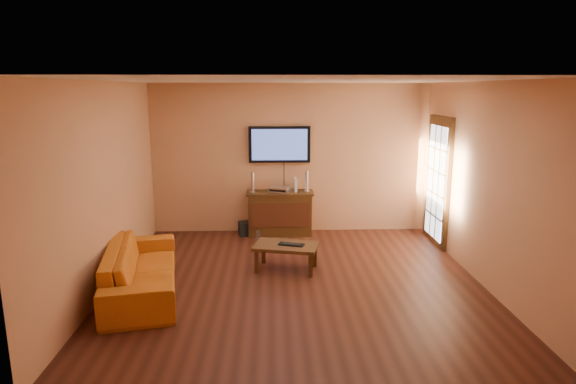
{
  "coord_description": "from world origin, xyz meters",
  "views": [
    {
      "loc": [
        -0.34,
        -6.15,
        2.6
      ],
      "look_at": [
        -0.1,
        0.8,
        1.1
      ],
      "focal_mm": 30.0,
      "sensor_mm": 36.0,
      "label": 1
    }
  ],
  "objects_px": {
    "speaker_left": "(253,183)",
    "game_console": "(296,185)",
    "media_console": "(280,213)",
    "speaker_right": "(307,182)",
    "coffee_table": "(286,248)",
    "subwoofer": "(246,228)",
    "television": "(279,144)",
    "bottle": "(258,237)",
    "keyboard": "(291,244)",
    "sofa": "(141,261)",
    "av_receiver": "(280,189)"
  },
  "relations": [
    {
      "from": "media_console",
      "to": "speaker_right",
      "type": "xyz_separation_m",
      "value": [
        0.48,
        0.04,
        0.56
      ]
    },
    {
      "from": "sofa",
      "to": "speaker_left",
      "type": "relative_size",
      "value": 6.05
    },
    {
      "from": "television",
      "to": "bottle",
      "type": "distance_m",
      "value": 1.69
    },
    {
      "from": "av_receiver",
      "to": "bottle",
      "type": "height_order",
      "value": "av_receiver"
    },
    {
      "from": "game_console",
      "to": "coffee_table",
      "type": "bearing_deg",
      "value": -98.04
    },
    {
      "from": "television",
      "to": "av_receiver",
      "type": "xyz_separation_m",
      "value": [
        0.01,
        -0.18,
        -0.79
      ]
    },
    {
      "from": "subwoofer",
      "to": "coffee_table",
      "type": "bearing_deg",
      "value": -81.59
    },
    {
      "from": "game_console",
      "to": "bottle",
      "type": "height_order",
      "value": "game_console"
    },
    {
      "from": "speaker_right",
      "to": "keyboard",
      "type": "distance_m",
      "value": 1.95
    },
    {
      "from": "media_console",
      "to": "bottle",
      "type": "bearing_deg",
      "value": -129.94
    },
    {
      "from": "bottle",
      "to": "keyboard",
      "type": "relative_size",
      "value": 0.55
    },
    {
      "from": "av_receiver",
      "to": "subwoofer",
      "type": "xyz_separation_m",
      "value": [
        -0.62,
        -0.05,
        -0.71
      ]
    },
    {
      "from": "coffee_table",
      "to": "bottle",
      "type": "distance_m",
      "value": 1.4
    },
    {
      "from": "coffee_table",
      "to": "game_console",
      "type": "bearing_deg",
      "value": 82.7
    },
    {
      "from": "coffee_table",
      "to": "game_console",
      "type": "relative_size",
      "value": 4.16
    },
    {
      "from": "television",
      "to": "sofa",
      "type": "bearing_deg",
      "value": -124.62
    },
    {
      "from": "bottle",
      "to": "media_console",
      "type": "bearing_deg",
      "value": 50.06
    },
    {
      "from": "sofa",
      "to": "speaker_right",
      "type": "distance_m",
      "value": 3.47
    },
    {
      "from": "speaker_right",
      "to": "keyboard",
      "type": "xyz_separation_m",
      "value": [
        -0.35,
        -1.83,
        -0.56
      ]
    },
    {
      "from": "speaker_left",
      "to": "av_receiver",
      "type": "height_order",
      "value": "speaker_left"
    },
    {
      "from": "subwoofer",
      "to": "keyboard",
      "type": "distance_m",
      "value": 1.93
    },
    {
      "from": "television",
      "to": "bottle",
      "type": "relative_size",
      "value": 5.14
    },
    {
      "from": "av_receiver",
      "to": "bottle",
      "type": "xyz_separation_m",
      "value": [
        -0.39,
        -0.48,
        -0.73
      ]
    },
    {
      "from": "sofa",
      "to": "subwoofer",
      "type": "relative_size",
      "value": 8.78
    },
    {
      "from": "media_console",
      "to": "sofa",
      "type": "bearing_deg",
      "value": -126.61
    },
    {
      "from": "coffee_table",
      "to": "subwoofer",
      "type": "relative_size",
      "value": 4.08
    },
    {
      "from": "speaker_right",
      "to": "television",
      "type": "bearing_deg",
      "value": 162.74
    },
    {
      "from": "coffee_table",
      "to": "bottle",
      "type": "bearing_deg",
      "value": 108.79
    },
    {
      "from": "speaker_left",
      "to": "keyboard",
      "type": "bearing_deg",
      "value": -70.84
    },
    {
      "from": "television",
      "to": "subwoofer",
      "type": "xyz_separation_m",
      "value": [
        -0.62,
        -0.22,
        -1.49
      ]
    },
    {
      "from": "media_console",
      "to": "subwoofer",
      "type": "relative_size",
      "value": 4.86
    },
    {
      "from": "bottle",
      "to": "keyboard",
      "type": "distance_m",
      "value": 1.46
    },
    {
      "from": "coffee_table",
      "to": "sofa",
      "type": "distance_m",
      "value": 2.03
    },
    {
      "from": "av_receiver",
      "to": "subwoofer",
      "type": "bearing_deg",
      "value": -151.48
    },
    {
      "from": "sofa",
      "to": "speaker_left",
      "type": "xyz_separation_m",
      "value": [
        1.36,
        2.45,
        0.53
      ]
    },
    {
      "from": "subwoofer",
      "to": "game_console",
      "type": "bearing_deg",
      "value": -9.04
    },
    {
      "from": "television",
      "to": "keyboard",
      "type": "bearing_deg",
      "value": -86.2
    },
    {
      "from": "sofa",
      "to": "av_receiver",
      "type": "bearing_deg",
      "value": -47.82
    },
    {
      "from": "game_console",
      "to": "bottle",
      "type": "xyz_separation_m",
      "value": [
        -0.67,
        -0.49,
        -0.81
      ]
    },
    {
      "from": "media_console",
      "to": "bottle",
      "type": "distance_m",
      "value": 0.67
    },
    {
      "from": "sofa",
      "to": "game_console",
      "type": "height_order",
      "value": "game_console"
    },
    {
      "from": "speaker_left",
      "to": "speaker_right",
      "type": "height_order",
      "value": "speaker_right"
    },
    {
      "from": "coffee_table",
      "to": "keyboard",
      "type": "xyz_separation_m",
      "value": [
        0.08,
        -0.03,
        0.07
      ]
    },
    {
      "from": "coffee_table",
      "to": "game_console",
      "type": "height_order",
      "value": "game_console"
    },
    {
      "from": "speaker_left",
      "to": "game_console",
      "type": "xyz_separation_m",
      "value": [
        0.77,
        0.05,
        -0.04
      ]
    },
    {
      "from": "speaker_right",
      "to": "bottle",
      "type": "distance_m",
      "value": 1.32
    },
    {
      "from": "av_receiver",
      "to": "bottle",
      "type": "distance_m",
      "value": 0.96
    },
    {
      "from": "sofa",
      "to": "speaker_right",
      "type": "height_order",
      "value": "speaker_right"
    },
    {
      "from": "coffee_table",
      "to": "speaker_left",
      "type": "height_order",
      "value": "speaker_left"
    },
    {
      "from": "subwoofer",
      "to": "keyboard",
      "type": "bearing_deg",
      "value": -79.77
    }
  ]
}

